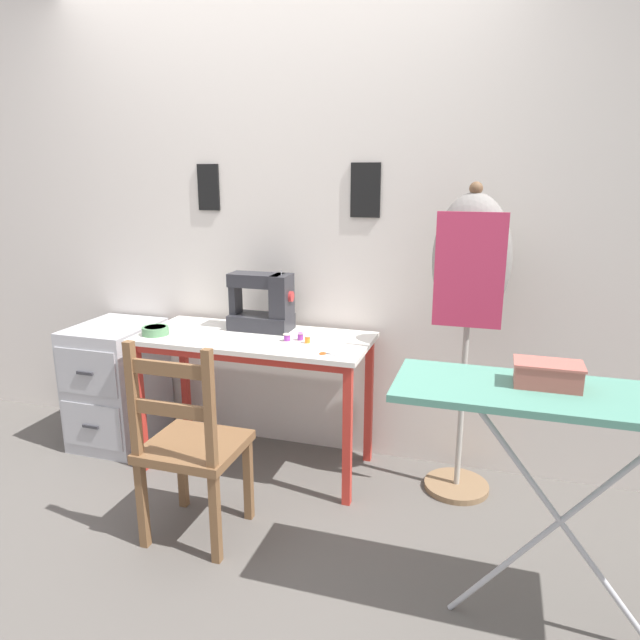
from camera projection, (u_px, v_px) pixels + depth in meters
name	position (u px, v px, depth m)	size (l,w,h in m)	color
ground_plane	(237.00, 489.00, 2.88)	(14.00, 14.00, 0.00)	#5B5651
wall_back	(276.00, 224.00, 3.11)	(10.00, 0.06, 2.55)	silver
sewing_table	(254.00, 353.00, 2.95)	(1.20, 0.54, 0.73)	silver
sewing_machine	(264.00, 304.00, 3.03)	(0.35, 0.18, 0.33)	#28282D
fabric_bowl	(155.00, 330.00, 2.96)	(0.14, 0.14, 0.04)	#56895B
scissors	(329.00, 354.00, 2.64)	(0.14, 0.04, 0.01)	silver
thread_spool_near_machine	(287.00, 338.00, 2.85)	(0.04, 0.04, 0.04)	purple
thread_spool_mid_table	(300.00, 337.00, 2.86)	(0.04, 0.04, 0.04)	purple
thread_spool_far_edge	(307.00, 339.00, 2.81)	(0.03, 0.03, 0.04)	orange
wooden_chair	(191.00, 447.00, 2.40)	(0.40, 0.38, 0.91)	brown
filing_cabinet	(118.00, 384.00, 3.33)	(0.41, 0.52, 0.71)	#B7B7BC
dress_form	(470.00, 274.00, 2.60)	(0.35, 0.32, 1.51)	#846647
ironing_board	(574.00, 407.00, 1.78)	(1.12, 0.38, 0.89)	#518E7A
storage_box	(548.00, 374.00, 1.82)	(0.21, 0.12, 0.08)	#AD564C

